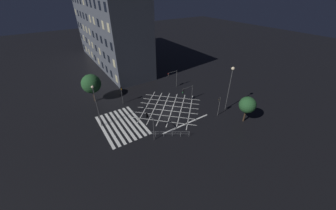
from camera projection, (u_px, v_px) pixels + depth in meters
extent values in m
plane|color=black|center=(168.00, 108.00, 37.98)|extent=(200.00, 200.00, 0.00)
cube|color=silver|center=(138.00, 119.00, 34.86)|extent=(10.03, 0.50, 0.01)
cube|color=silver|center=(133.00, 121.00, 34.44)|extent=(10.03, 0.50, 0.01)
cube|color=silver|center=(129.00, 122.00, 34.02)|extent=(10.03, 0.50, 0.01)
cube|color=silver|center=(124.00, 124.00, 33.60)|extent=(10.03, 0.50, 0.01)
cube|color=silver|center=(119.00, 126.00, 33.19)|extent=(10.03, 0.50, 0.01)
cube|color=silver|center=(115.00, 127.00, 32.77)|extent=(10.03, 0.50, 0.01)
cube|color=silver|center=(109.00, 129.00, 32.35)|extent=(10.03, 0.50, 0.01)
cube|color=silver|center=(104.00, 131.00, 31.94)|extent=(10.03, 0.50, 0.01)
cube|color=silver|center=(163.00, 121.00, 34.30)|extent=(8.77, 8.77, 0.01)
cube|color=silver|center=(147.00, 106.00, 38.74)|extent=(8.77, 8.77, 0.01)
cube|color=silver|center=(165.00, 116.00, 35.77)|extent=(8.77, 8.77, 0.01)
cube|color=silver|center=(155.00, 107.00, 38.44)|extent=(8.77, 8.77, 0.01)
cube|color=silver|center=(167.00, 110.00, 37.24)|extent=(8.77, 8.77, 0.01)
cube|color=silver|center=(164.00, 108.00, 38.13)|extent=(8.77, 8.77, 0.01)
cube|color=silver|center=(169.00, 106.00, 38.72)|extent=(8.77, 8.77, 0.01)
cube|color=silver|center=(172.00, 109.00, 37.83)|extent=(8.77, 8.77, 0.01)
cube|color=silver|center=(171.00, 101.00, 40.19)|extent=(8.77, 8.77, 0.01)
cube|color=silver|center=(181.00, 110.00, 37.53)|extent=(8.77, 8.77, 0.01)
cube|color=silver|center=(172.00, 97.00, 41.67)|extent=(8.77, 8.77, 0.01)
cube|color=silver|center=(190.00, 111.00, 37.22)|extent=(8.77, 8.77, 0.01)
cube|color=silver|center=(186.00, 124.00, 33.70)|extent=(0.30, 10.03, 0.01)
cube|color=#4C515B|center=(108.00, 26.00, 54.47)|extent=(37.70, 10.00, 22.35)
cube|color=black|center=(84.00, 47.00, 69.02)|extent=(1.40, 0.06, 1.80)
cube|color=beige|center=(86.00, 49.00, 66.36)|extent=(1.40, 0.06, 1.80)
cube|color=beige|center=(89.00, 52.00, 63.70)|extent=(1.40, 0.06, 1.80)
cube|color=beige|center=(92.00, 55.00, 61.05)|extent=(1.40, 0.06, 1.80)
cube|color=black|center=(95.00, 58.00, 58.39)|extent=(1.40, 0.06, 1.80)
cube|color=beige|center=(99.00, 61.00, 55.73)|extent=(1.40, 0.06, 1.80)
cube|color=black|center=(102.00, 65.00, 53.08)|extent=(1.40, 0.06, 1.80)
cube|color=black|center=(107.00, 69.00, 50.42)|extent=(1.40, 0.06, 1.80)
cube|color=black|center=(111.00, 74.00, 47.76)|extent=(1.40, 0.06, 1.80)
cube|color=beige|center=(117.00, 79.00, 45.11)|extent=(1.40, 0.06, 1.80)
cube|color=black|center=(81.00, 36.00, 66.94)|extent=(1.40, 0.06, 1.80)
cube|color=beige|center=(84.00, 38.00, 64.28)|extent=(1.40, 0.06, 1.80)
cube|color=black|center=(86.00, 40.00, 61.62)|extent=(1.40, 0.06, 1.80)
cube|color=beige|center=(89.00, 43.00, 58.97)|extent=(1.40, 0.06, 1.80)
cube|color=beige|center=(93.00, 45.00, 56.31)|extent=(1.40, 0.06, 1.80)
cube|color=black|center=(96.00, 48.00, 53.66)|extent=(1.40, 0.06, 1.80)
cube|color=beige|center=(100.00, 51.00, 51.00)|extent=(1.40, 0.06, 1.80)
cube|color=black|center=(104.00, 55.00, 48.34)|extent=(1.40, 0.06, 1.80)
cube|color=black|center=(109.00, 59.00, 45.69)|extent=(1.40, 0.06, 1.80)
cube|color=beige|center=(114.00, 64.00, 43.03)|extent=(1.40, 0.06, 1.80)
cube|color=black|center=(79.00, 24.00, 64.86)|extent=(1.40, 0.06, 1.80)
cube|color=black|center=(81.00, 26.00, 62.20)|extent=(1.40, 0.06, 1.80)
cube|color=beige|center=(84.00, 28.00, 59.55)|extent=(1.40, 0.06, 1.80)
cube|color=beige|center=(86.00, 30.00, 56.89)|extent=(1.40, 0.06, 1.80)
cube|color=beige|center=(90.00, 32.00, 54.23)|extent=(1.40, 0.06, 1.80)
cube|color=black|center=(93.00, 34.00, 51.58)|extent=(1.40, 0.06, 1.80)
cube|color=black|center=(97.00, 37.00, 48.92)|extent=(1.40, 0.06, 1.80)
cube|color=black|center=(101.00, 40.00, 46.26)|extent=(1.40, 0.06, 1.80)
cube|color=black|center=(106.00, 43.00, 43.61)|extent=(1.40, 0.06, 1.80)
cube|color=black|center=(111.00, 47.00, 40.95)|extent=(1.40, 0.06, 1.80)
cube|color=beige|center=(76.00, 12.00, 62.78)|extent=(1.40, 0.06, 1.80)
cube|color=black|center=(78.00, 13.00, 60.13)|extent=(1.40, 0.06, 1.80)
cube|color=black|center=(81.00, 14.00, 57.47)|extent=(1.40, 0.06, 1.80)
cube|color=black|center=(83.00, 16.00, 54.81)|extent=(1.40, 0.06, 1.80)
cube|color=black|center=(86.00, 17.00, 52.16)|extent=(1.40, 0.06, 1.80)
cube|color=beige|center=(90.00, 19.00, 49.50)|extent=(1.40, 0.06, 1.80)
cube|color=beige|center=(94.00, 21.00, 46.84)|extent=(1.40, 0.06, 1.80)
cube|color=black|center=(98.00, 23.00, 44.19)|extent=(1.40, 0.06, 1.80)
cube|color=beige|center=(103.00, 25.00, 41.53)|extent=(1.40, 0.06, 1.80)
cube|color=beige|center=(108.00, 28.00, 38.87)|extent=(1.40, 0.06, 1.80)
cube|color=black|center=(77.00, 0.00, 55.39)|extent=(1.40, 0.06, 1.80)
cube|color=black|center=(80.00, 1.00, 52.74)|extent=(1.40, 0.06, 1.80)
cube|color=beige|center=(83.00, 1.00, 50.08)|extent=(1.40, 0.06, 1.80)
cube|color=black|center=(87.00, 2.00, 47.42)|extent=(1.40, 0.06, 1.80)
cube|color=black|center=(90.00, 3.00, 44.77)|extent=(1.40, 0.06, 1.80)
cube|color=black|center=(95.00, 4.00, 42.11)|extent=(1.40, 0.06, 1.80)
cube|color=black|center=(99.00, 5.00, 39.45)|extent=(1.40, 0.06, 1.80)
cube|color=black|center=(105.00, 7.00, 36.80)|extent=(1.40, 0.06, 1.80)
cylinder|color=#424244|center=(154.00, 129.00, 29.00)|extent=(0.11, 0.11, 4.28)
cylinder|color=#424244|center=(150.00, 116.00, 28.66)|extent=(2.06, 0.09, 0.09)
cube|color=black|center=(147.00, 115.00, 29.63)|extent=(0.16, 0.28, 0.90)
sphere|color=black|center=(146.00, 113.00, 29.54)|extent=(0.18, 0.18, 0.18)
sphere|color=orange|center=(147.00, 115.00, 29.71)|extent=(0.18, 0.18, 0.18)
sphere|color=black|center=(147.00, 116.00, 29.87)|extent=(0.18, 0.18, 0.18)
cube|color=black|center=(147.00, 115.00, 29.56)|extent=(0.02, 0.36, 0.98)
cylinder|color=#424244|center=(192.00, 92.00, 40.11)|extent=(0.11, 0.11, 3.33)
cylinder|color=#424244|center=(188.00, 88.00, 38.72)|extent=(0.09, 2.46, 0.09)
cube|color=black|center=(183.00, 91.00, 38.40)|extent=(0.28, 0.16, 0.90)
sphere|color=black|center=(183.00, 90.00, 38.18)|extent=(0.18, 0.18, 0.18)
sphere|color=black|center=(183.00, 91.00, 38.34)|extent=(0.18, 0.18, 0.18)
sphere|color=green|center=(183.00, 92.00, 38.51)|extent=(0.18, 0.18, 0.18)
cube|color=black|center=(184.00, 91.00, 38.44)|extent=(0.36, 0.02, 0.98)
cylinder|color=#424244|center=(122.00, 95.00, 38.47)|extent=(0.11, 0.11, 3.97)
cube|color=black|center=(121.00, 89.00, 37.57)|extent=(0.16, 0.28, 0.90)
sphere|color=black|center=(121.00, 88.00, 37.33)|extent=(0.18, 0.18, 0.18)
sphere|color=orange|center=(121.00, 89.00, 37.50)|extent=(0.18, 0.18, 0.18)
sphere|color=black|center=(122.00, 90.00, 37.66)|extent=(0.18, 0.18, 0.18)
cube|color=black|center=(121.00, 89.00, 37.64)|extent=(0.02, 0.36, 0.98)
cylinder|color=#424244|center=(177.00, 79.00, 44.99)|extent=(0.11, 0.11, 4.25)
cylinder|color=#424244|center=(173.00, 72.00, 43.39)|extent=(0.09, 2.33, 0.09)
cube|color=black|center=(169.00, 75.00, 43.09)|extent=(0.28, 0.16, 0.90)
sphere|color=red|center=(168.00, 74.00, 42.87)|extent=(0.18, 0.18, 0.18)
sphere|color=black|center=(168.00, 75.00, 43.03)|extent=(0.18, 0.18, 0.18)
sphere|color=black|center=(168.00, 76.00, 43.20)|extent=(0.18, 0.18, 0.18)
cube|color=black|center=(169.00, 75.00, 43.13)|extent=(0.36, 0.02, 0.98)
cylinder|color=#424244|center=(219.00, 107.00, 34.86)|extent=(0.11, 0.11, 3.91)
cube|color=black|center=(220.00, 100.00, 34.17)|extent=(0.16, 0.28, 0.90)
sphere|color=black|center=(219.00, 98.00, 34.09)|extent=(0.18, 0.18, 0.18)
sphere|color=orange|center=(219.00, 99.00, 34.25)|extent=(0.18, 0.18, 0.18)
sphere|color=black|center=(219.00, 101.00, 34.41)|extent=(0.18, 0.18, 0.18)
cube|color=black|center=(220.00, 100.00, 34.11)|extent=(0.02, 0.36, 0.98)
cylinder|color=#424244|center=(229.00, 91.00, 35.42)|extent=(0.14, 0.14, 8.43)
sphere|color=#F9E0B2|center=(233.00, 69.00, 33.06)|extent=(0.61, 0.61, 0.61)
cylinder|color=#424244|center=(132.00, 65.00, 45.84)|extent=(0.14, 0.14, 9.27)
sphere|color=#F9E0B2|center=(130.00, 45.00, 43.26)|extent=(0.55, 0.55, 0.55)
cylinder|color=#424244|center=(98.00, 108.00, 31.14)|extent=(0.14, 0.14, 7.56)
sphere|color=#F9E0B2|center=(92.00, 87.00, 29.04)|extent=(0.45, 0.45, 0.45)
cylinder|color=#38281C|center=(94.00, 96.00, 39.66)|extent=(0.35, 0.35, 2.63)
sphere|color=#235128|center=(91.00, 84.00, 38.17)|extent=(3.91, 3.91, 3.91)
cylinder|color=#38281C|center=(245.00, 116.00, 33.73)|extent=(0.30, 0.30, 2.40)
sphere|color=#235128|center=(247.00, 105.00, 32.49)|extent=(2.92, 2.92, 2.92)
cylinder|color=gray|center=(147.00, 134.00, 30.51)|extent=(0.05, 0.05, 1.05)
cylinder|color=gray|center=(155.00, 134.00, 30.51)|extent=(0.05, 0.05, 1.05)
cylinder|color=gray|center=(164.00, 134.00, 30.51)|extent=(0.05, 0.05, 1.05)
cylinder|color=gray|center=(172.00, 134.00, 30.51)|extent=(0.05, 0.05, 1.05)
cylinder|color=gray|center=(181.00, 134.00, 30.51)|extent=(0.05, 0.05, 1.05)
cylinder|color=gray|center=(189.00, 134.00, 30.51)|extent=(0.05, 0.05, 1.05)
cylinder|color=gray|center=(168.00, 132.00, 30.25)|extent=(3.82, 5.78, 0.04)
cylinder|color=gray|center=(168.00, 134.00, 30.48)|extent=(3.82, 5.78, 0.04)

